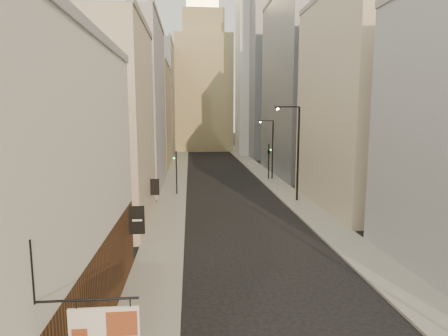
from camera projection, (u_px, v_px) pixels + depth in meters
sidewalk_left at (178, 170)px, 60.41m from camera, size 3.00×140.00×0.15m
sidewalk_right at (257, 169)px, 61.57m from camera, size 3.00×140.00×0.15m
near_building_left at (14, 197)px, 13.81m from camera, size 8.30×23.04×12.30m
left_bldg_beige at (97, 127)px, 30.20m from camera, size 8.00×12.00×16.00m
left_bldg_grey at (128, 106)px, 45.69m from camera, size 8.00×16.00×20.00m
left_bldg_tan at (146, 117)px, 63.64m from camera, size 8.00×18.00×17.00m
left_bldg_wingrid at (156, 101)px, 82.86m from camera, size 8.00×20.00×24.00m
right_bldg_beige at (361, 104)px, 36.00m from camera, size 8.00×16.00×20.00m
right_bldg_wingrid at (301, 87)px, 55.29m from camera, size 8.00×20.00×26.00m
highrise at (292, 37)px, 81.62m from camera, size 21.00×23.00×51.20m
clock_tower at (203, 80)px, 94.87m from camera, size 14.00×14.00×44.90m
white_tower at (256, 70)px, 81.91m from camera, size 8.00×8.00×41.50m
streetlamp_mid at (296, 148)px, 38.26m from camera, size 2.58×0.56×9.86m
streetlamp_far at (271, 146)px, 51.66m from camera, size 2.16×0.29×8.22m
traffic_light_left at (176, 166)px, 41.75m from camera, size 0.55×0.44×5.00m
traffic_light_right at (269, 153)px, 51.46m from camera, size 0.62×0.58×5.00m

